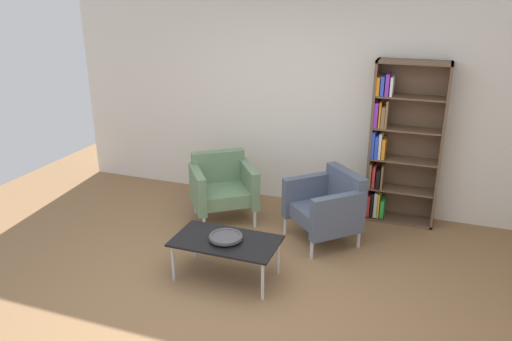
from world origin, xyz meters
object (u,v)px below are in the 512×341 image
object	(u,v)px
decorative_bowl	(226,237)
armchair_corner_red	(327,205)
bookshelf_tall	(398,146)
coffee_table_low	(226,243)
armchair_spare_guest	(222,186)

from	to	relation	value
decorative_bowl	armchair_corner_red	size ratio (longest dim) A/B	0.34
bookshelf_tall	coffee_table_low	xyz separation A→B (m)	(-1.36, -1.89, -0.55)
decorative_bowl	armchair_spare_guest	size ratio (longest dim) A/B	0.34
coffee_table_low	armchair_spare_guest	world-z (taller)	armchair_spare_guest
bookshelf_tall	armchair_spare_guest	xyz separation A→B (m)	(-1.92, -0.68, -0.50)
decorative_bowl	armchair_spare_guest	xyz separation A→B (m)	(-0.56, 1.21, -0.02)
decorative_bowl	coffee_table_low	bearing A→B (deg)	116.57
coffee_table_low	armchair_spare_guest	size ratio (longest dim) A/B	1.06
bookshelf_tall	armchair_corner_red	bearing A→B (deg)	-127.85
bookshelf_tall	armchair_spare_guest	distance (m)	2.10
armchair_spare_guest	armchair_corner_red	xyz separation A→B (m)	(1.30, -0.12, 0.00)
coffee_table_low	decorative_bowl	distance (m)	0.07
bookshelf_tall	decorative_bowl	distance (m)	2.38
armchair_spare_guest	armchair_corner_red	bearing A→B (deg)	-41.72
decorative_bowl	armchair_corner_red	bearing A→B (deg)	55.96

